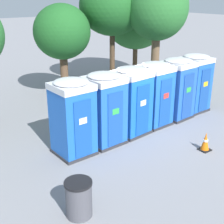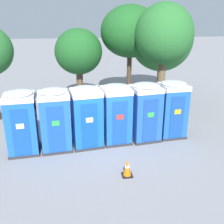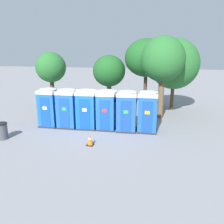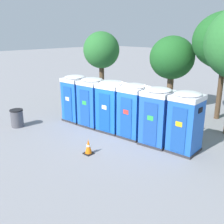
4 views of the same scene
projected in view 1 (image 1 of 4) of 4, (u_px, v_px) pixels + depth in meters
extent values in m
plane|color=gray|center=(139.00, 127.00, 12.44)|extent=(120.00, 120.00, 0.00)
cube|color=#2D2D33|center=(74.00, 151.00, 10.39)|extent=(1.26, 1.27, 0.10)
cube|color=blue|center=(73.00, 121.00, 10.00)|extent=(1.20, 1.21, 2.10)
cube|color=#16499F|center=(83.00, 129.00, 9.60)|extent=(0.62, 0.07, 1.85)
cube|color=white|center=(83.00, 121.00, 9.49)|extent=(0.28, 0.03, 0.20)
cube|color=black|center=(87.00, 96.00, 10.07)|extent=(0.05, 0.36, 0.20)
cube|color=silver|center=(71.00, 87.00, 9.58)|extent=(1.23, 1.25, 0.20)
ellipsoid|color=silver|center=(71.00, 82.00, 9.53)|extent=(1.17, 1.19, 0.18)
cube|color=#2D2D33|center=(105.00, 141.00, 11.14)|extent=(1.31, 1.30, 0.10)
cube|color=blue|center=(104.00, 112.00, 10.74)|extent=(1.25, 1.24, 2.10)
cube|color=#1949A1|center=(115.00, 119.00, 10.35)|extent=(0.64, 0.09, 1.85)
cube|color=green|center=(116.00, 111.00, 10.24)|extent=(0.28, 0.03, 0.20)
cube|color=black|center=(118.00, 89.00, 10.83)|extent=(0.06, 0.36, 0.20)
cube|color=silver|center=(104.00, 80.00, 10.33)|extent=(1.29, 1.27, 0.20)
ellipsoid|color=silver|center=(104.00, 75.00, 10.28)|extent=(1.22, 1.21, 0.18)
cube|color=#2D2D33|center=(130.00, 131.00, 11.91)|extent=(1.37, 1.34, 0.10)
cube|color=blue|center=(131.00, 104.00, 11.52)|extent=(1.30, 1.28, 2.10)
cube|color=#1249A0|center=(143.00, 110.00, 11.14)|extent=(0.64, 0.11, 1.85)
cube|color=white|center=(143.00, 103.00, 11.03)|extent=(0.28, 0.04, 0.20)
cube|color=black|center=(143.00, 82.00, 11.63)|extent=(0.07, 0.36, 0.20)
cube|color=silver|center=(132.00, 74.00, 11.11)|extent=(1.34, 1.32, 0.20)
ellipsoid|color=silver|center=(132.00, 70.00, 11.05)|extent=(1.28, 1.25, 0.18)
cube|color=#2D2D33|center=(153.00, 123.00, 12.70)|extent=(1.25, 1.29, 0.10)
cube|color=blue|center=(154.00, 97.00, 12.30)|extent=(1.19, 1.23, 2.10)
cube|color=#16479B|center=(165.00, 103.00, 11.91)|extent=(0.61, 0.08, 1.85)
cube|color=red|center=(166.00, 96.00, 11.80)|extent=(0.28, 0.03, 0.20)
cube|color=black|center=(165.00, 77.00, 12.37)|extent=(0.05, 0.36, 0.20)
cube|color=silver|center=(156.00, 68.00, 11.89)|extent=(1.23, 1.26, 0.20)
ellipsoid|color=silver|center=(156.00, 64.00, 11.84)|extent=(1.17, 1.20, 0.18)
cube|color=#2D2D33|center=(174.00, 116.00, 13.41)|extent=(1.34, 1.33, 0.10)
cube|color=blue|center=(176.00, 91.00, 13.02)|extent=(1.28, 1.26, 2.10)
cube|color=#1A4598|center=(188.00, 96.00, 12.64)|extent=(0.64, 0.10, 1.85)
cube|color=green|center=(189.00, 90.00, 12.53)|extent=(0.28, 0.04, 0.20)
cube|color=black|center=(186.00, 72.00, 13.12)|extent=(0.06, 0.36, 0.20)
cube|color=silver|center=(178.00, 64.00, 12.61)|extent=(1.32, 1.30, 0.20)
ellipsoid|color=silver|center=(179.00, 60.00, 12.55)|extent=(1.25, 1.24, 0.18)
cube|color=#2D2D33|center=(192.00, 109.00, 14.22)|extent=(1.23, 1.26, 0.10)
cube|color=blue|center=(194.00, 85.00, 13.83)|extent=(1.18, 1.20, 2.10)
cube|color=#174596|center=(205.00, 90.00, 13.43)|extent=(0.61, 0.07, 1.85)
cube|color=yellow|center=(206.00, 84.00, 13.31)|extent=(0.28, 0.02, 0.20)
cube|color=black|center=(203.00, 67.00, 13.89)|extent=(0.05, 0.36, 0.20)
cube|color=silver|center=(196.00, 60.00, 13.41)|extent=(1.21, 1.24, 0.20)
ellipsoid|color=silver|center=(197.00, 56.00, 13.36)|extent=(1.15, 1.18, 0.18)
cylinder|color=#4C3826|center=(112.00, 56.00, 17.18)|extent=(0.28, 0.28, 3.51)
ellipsoid|color=#1E5B23|center=(112.00, 6.00, 16.26)|extent=(3.47, 3.47, 3.02)
cylinder|color=#4C3826|center=(135.00, 56.00, 19.06)|extent=(0.29, 0.29, 2.72)
ellipsoid|color=#286B2D|center=(136.00, 14.00, 18.17)|extent=(3.96, 3.96, 4.07)
cylinder|color=brown|center=(155.00, 59.00, 16.44)|extent=(0.43, 0.43, 3.41)
ellipsoid|color=#286B2D|center=(157.00, 8.00, 15.51)|extent=(3.09, 3.09, 3.20)
cylinder|color=brown|center=(64.00, 73.00, 15.57)|extent=(0.39, 0.39, 2.54)
ellipsoid|color=#1E5B23|center=(62.00, 32.00, 14.86)|extent=(2.73, 2.73, 2.62)
cylinder|color=#4C4C54|center=(79.00, 200.00, 7.35)|extent=(0.63, 0.63, 0.87)
cylinder|color=black|center=(78.00, 183.00, 7.19)|extent=(0.67, 0.67, 0.06)
cube|color=black|center=(204.00, 150.00, 10.57)|extent=(0.36, 0.36, 0.04)
cone|color=orange|center=(206.00, 141.00, 10.46)|extent=(0.28, 0.28, 0.60)
cylinder|color=white|center=(206.00, 140.00, 10.45)|extent=(0.17, 0.17, 0.07)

